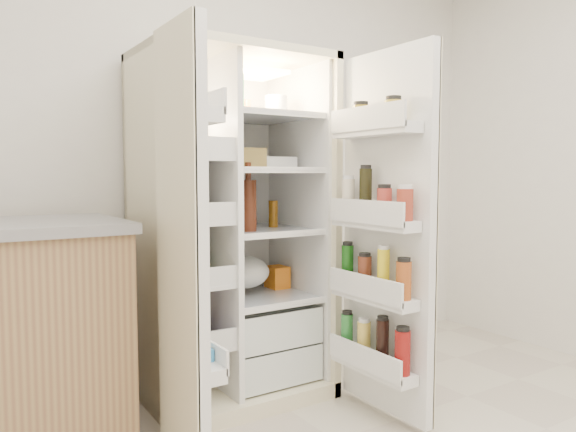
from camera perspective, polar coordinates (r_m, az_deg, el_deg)
wall_back at (r=3.29m, az=-6.93°, el=7.33°), size 4.00×0.02×2.70m
refrigerator at (r=2.96m, az=-6.03°, el=-4.13°), size 0.92×0.70×1.80m
freezer_door at (r=2.18m, az=-10.96°, el=-3.25°), size 0.15×0.40×1.72m
fridge_door at (r=2.63m, az=10.04°, el=-2.31°), size 0.17×0.58×1.72m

